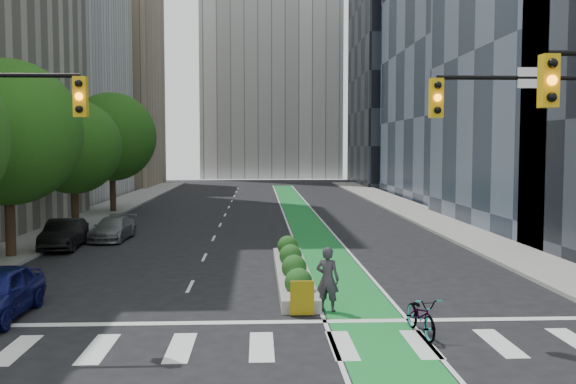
{
  "coord_description": "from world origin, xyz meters",
  "views": [
    {
      "loc": [
        -0.07,
        -16.59,
        4.94
      ],
      "look_at": [
        1.21,
        11.02,
        3.0
      ],
      "focal_mm": 40.0,
      "sensor_mm": 36.0,
      "label": 1
    }
  ],
  "objects": [
    {
      "name": "tree_mid",
      "position": [
        -11.0,
        12.0,
        5.57
      ],
      "size": [
        6.4,
        6.4,
        8.78
      ],
      "color": "black",
      "rests_on": "ground"
    },
    {
      "name": "tree_midfar",
      "position": [
        -11.0,
        22.0,
        4.95
      ],
      "size": [
        5.6,
        5.6,
        7.76
      ],
      "color": "black",
      "rests_on": "ground"
    },
    {
      "name": "bike_lane_paint",
      "position": [
        3.0,
        30.0,
        0.01
      ],
      "size": [
        2.2,
        70.0,
        0.01
      ],
      "primitive_type": "cube",
      "color": "#167C2E",
      "rests_on": "ground"
    },
    {
      "name": "building_dark_end",
      "position": [
        20.0,
        68.0,
        14.0
      ],
      "size": [
        14.0,
        18.0,
        28.0
      ],
      "primitive_type": "cube",
      "color": "black",
      "rests_on": "ground"
    },
    {
      "name": "bicycle",
      "position": [
        4.2,
        -0.19,
        0.53
      ],
      "size": [
        0.9,
        2.08,
        1.06
      ],
      "primitive_type": "imported",
      "rotation": [
        0.0,
        0.0,
        0.1
      ],
      "color": "gray",
      "rests_on": "ground"
    },
    {
      "name": "median_planter",
      "position": [
        1.2,
        7.04,
        0.37
      ],
      "size": [
        1.2,
        10.26,
        1.1
      ],
      "color": "gray",
      "rests_on": "ground"
    },
    {
      "name": "ground",
      "position": [
        0.0,
        0.0,
        0.0
      ],
      "size": [
        160.0,
        160.0,
        0.0
      ],
      "primitive_type": "plane",
      "color": "black",
      "rests_on": "ground"
    },
    {
      "name": "building_tan_far",
      "position": [
        -20.0,
        66.0,
        13.0
      ],
      "size": [
        14.0,
        16.0,
        26.0
      ],
      "primitive_type": "cube",
      "color": "tan",
      "rests_on": "ground"
    },
    {
      "name": "parked_car_left_mid",
      "position": [
        -9.5,
        14.72,
        0.72
      ],
      "size": [
        1.77,
        4.43,
        1.43
      ],
      "primitive_type": "imported",
      "rotation": [
        0.0,
        0.0,
        0.06
      ],
      "color": "black",
      "rests_on": "ground"
    },
    {
      "name": "cyclist",
      "position": [
        2.0,
        2.34,
        0.98
      ],
      "size": [
        0.84,
        0.72,
        1.96
      ],
      "primitive_type": "imported",
      "rotation": [
        0.0,
        0.0,
        2.73
      ],
      "color": "#312D36",
      "rests_on": "ground"
    },
    {
      "name": "tree_far",
      "position": [
        -11.0,
        32.0,
        5.69
      ],
      "size": [
        6.6,
        6.6,
        9.0
      ],
      "color": "black",
      "rests_on": "ground"
    },
    {
      "name": "sidewalk_right",
      "position": [
        11.8,
        25.0,
        0.07
      ],
      "size": [
        3.6,
        90.0,
        0.15
      ],
      "primitive_type": "cube",
      "color": "gray",
      "rests_on": "ground"
    },
    {
      "name": "parked_car_left_far",
      "position": [
        -7.79,
        17.59,
        0.62
      ],
      "size": [
        1.99,
        4.38,
        1.24
      ],
      "primitive_type": "imported",
      "rotation": [
        0.0,
        0.0,
        -0.06
      ],
      "color": "slate",
      "rests_on": "ground"
    },
    {
      "name": "sidewalk_left",
      "position": [
        -11.8,
        25.0,
        0.07
      ],
      "size": [
        3.6,
        90.0,
        0.15
      ],
      "primitive_type": "cube",
      "color": "gray",
      "rests_on": "ground"
    }
  ]
}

